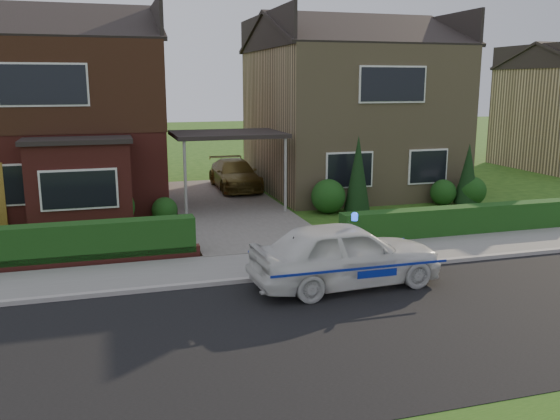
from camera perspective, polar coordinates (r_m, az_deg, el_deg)
name	(u,v)px	position (r m, az deg, el deg)	size (l,w,h in m)	color
ground	(350,329)	(11.26, 6.73, -11.28)	(120.00, 120.00, 0.00)	#224B14
road	(350,329)	(11.26, 6.73, -11.28)	(60.00, 6.00, 0.02)	black
kerb	(298,275)	(13.90, 1.75, -6.31)	(60.00, 0.16, 0.12)	#9E9993
sidewalk	(285,263)	(14.85, 0.48, -5.12)	(60.00, 2.00, 0.10)	slate
driveway	(229,208)	(21.34, -4.96, 0.21)	(3.80, 12.00, 0.12)	#666059
house_left	(55,101)	(23.43, -20.85, 9.79)	(7.50, 9.53, 7.25)	maroon
house_right	(348,102)	(25.50, 6.54, 10.29)	(7.50, 8.06, 7.25)	#947F5A
carport_link	(228,135)	(20.91, -5.07, 7.16)	(3.80, 3.00, 2.77)	black
dwarf_wall	(41,264)	(15.45, -22.04, -4.84)	(7.70, 0.25, 0.36)	maroon
hedge_left	(42,269)	(15.65, -21.94, -5.32)	(7.50, 0.55, 0.90)	#183B12
hedge_right	(459,236)	(18.40, 16.84, -2.41)	(7.50, 0.55, 0.80)	#183B12
shrub_left_mid	(113,207)	(19.14, -15.75, 0.24)	(1.32, 1.32, 1.32)	#183B12
shrub_left_near	(165,210)	(19.56, -11.04, 0.01)	(0.84, 0.84, 0.84)	#183B12
shrub_right_near	(328,196)	(20.61, 4.67, 1.32)	(1.20, 1.20, 1.20)	#183B12
shrub_right_mid	(443,192)	(22.77, 15.44, 1.65)	(0.96, 0.96, 0.96)	#183B12
shrub_right_far	(471,191)	(23.06, 17.95, 1.77)	(1.08, 1.08, 1.08)	#183B12
conifer_a	(358,176)	(20.69, 7.49, 3.27)	(0.90, 0.90, 2.60)	black
conifer_b	(468,176)	(22.86, 17.62, 3.13)	(0.90, 0.90, 2.20)	black
police_car	(345,254)	(13.25, 6.31, -4.27)	(3.94, 4.39, 1.63)	silver
driveway_car	(235,174)	(24.79, -4.37, 3.44)	(1.68, 4.12, 1.20)	brown
potted_plant_c	(115,242)	(15.98, -15.59, -2.99)	(0.46, 0.46, 0.82)	gray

